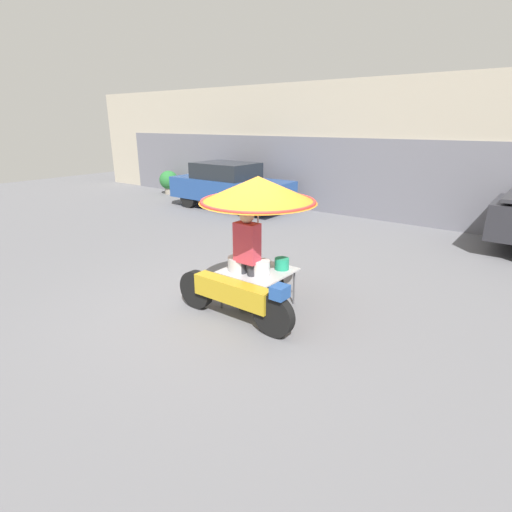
% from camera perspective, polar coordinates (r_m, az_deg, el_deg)
% --- Properties ---
extents(ground_plane, '(36.00, 36.00, 0.00)m').
position_cam_1_polar(ground_plane, '(6.51, -3.83, -7.46)').
color(ground_plane, slate).
extents(shopfront_building, '(28.00, 2.06, 4.08)m').
position_cam_1_polar(shopfront_building, '(13.42, 20.97, 13.88)').
color(shopfront_building, '#B2A893').
rests_on(shopfront_building, ground).
extents(vendor_motorcycle_cart, '(2.13, 1.78, 2.10)m').
position_cam_1_polar(vendor_motorcycle_cart, '(6.00, -0.12, 6.52)').
color(vendor_motorcycle_cart, black).
rests_on(vendor_motorcycle_cart, ground).
extents(vendor_person, '(0.38, 0.22, 1.66)m').
position_cam_1_polar(vendor_person, '(6.07, -1.27, 0.13)').
color(vendor_person, '#2D2D33').
rests_on(vendor_person, ground).
extents(parked_car, '(4.26, 1.74, 1.56)m').
position_cam_1_polar(parked_car, '(13.88, -3.77, 10.04)').
color(parked_car, black).
rests_on(parked_car, ground).
extents(potted_plant, '(0.77, 0.77, 0.96)m').
position_cam_1_polar(potted_plant, '(17.25, -12.35, 10.46)').
color(potted_plant, gray).
rests_on(potted_plant, ground).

